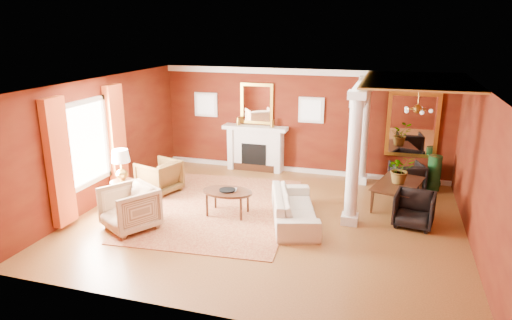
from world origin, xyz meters
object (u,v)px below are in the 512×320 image
(armchair_leopard, at_px, (159,175))
(armchair_stripe, at_px, (129,206))
(side_table, at_px, (122,170))
(coffee_table, at_px, (227,193))
(sofa, at_px, (294,203))
(dining_table, at_px, (399,188))

(armchair_leopard, distance_m, armchair_stripe, 2.15)
(side_table, bearing_deg, coffee_table, 8.33)
(side_table, bearing_deg, sofa, 6.17)
(sofa, bearing_deg, armchair_stripe, 95.71)
(coffee_table, relative_size, side_table, 0.80)
(armchair_stripe, bearing_deg, side_table, 159.61)
(sofa, distance_m, dining_table, 2.62)
(armchair_stripe, distance_m, side_table, 1.24)
(sofa, xyz_separation_m, side_table, (-3.86, -0.42, 0.49))
(coffee_table, distance_m, side_table, 2.44)
(sofa, bearing_deg, dining_table, -71.03)
(side_table, distance_m, dining_table, 6.30)
(coffee_table, bearing_deg, side_table, -171.67)
(armchair_leopard, bearing_deg, coffee_table, 86.17)
(side_table, relative_size, dining_table, 0.88)
(armchair_leopard, relative_size, armchair_stripe, 0.91)
(dining_table, bearing_deg, coffee_table, 129.11)
(sofa, bearing_deg, side_table, 78.90)
(sofa, bearing_deg, coffee_table, 75.39)
(coffee_table, bearing_deg, armchair_stripe, -142.72)
(dining_table, bearing_deg, armchair_leopard, 112.67)
(side_table, bearing_deg, dining_table, 18.22)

